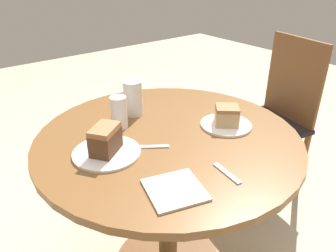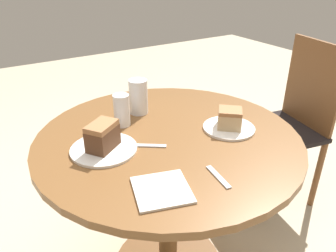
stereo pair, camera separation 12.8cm
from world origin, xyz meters
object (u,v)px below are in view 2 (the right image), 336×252
at_px(plate_far, 229,128).
at_px(glass_lemonade, 122,112).
at_px(cake_slice_near, 103,136).
at_px(cake_slice_far, 230,118).
at_px(chair, 286,122).
at_px(glass_water, 138,98).
at_px(plate_near, 104,149).

distance_m(plate_far, glass_lemonade, 0.45).
xyz_separation_m(cake_slice_near, glass_lemonade, (-0.15, 0.14, 0.00)).
bearing_deg(cake_slice_far, chair, 108.13).
bearing_deg(glass_lemonade, glass_water, 122.45).
xyz_separation_m(plate_far, cake_slice_near, (-0.12, -0.50, 0.05)).
bearing_deg(chair, plate_near, -73.71).
height_order(cake_slice_far, glass_water, glass_water).
relative_size(cake_slice_far, glass_water, 0.83).
bearing_deg(chair, glass_water, -86.24).
distance_m(plate_near, cake_slice_near, 0.05).
xyz_separation_m(chair, cake_slice_far, (0.22, -0.67, 0.29)).
xyz_separation_m(chair, plate_far, (0.22, -0.67, 0.25)).
bearing_deg(chair, cake_slice_far, -60.62).
distance_m(cake_slice_far, glass_water, 0.42).
relative_size(plate_far, cake_slice_near, 1.50).
relative_size(chair, cake_slice_far, 7.57).
bearing_deg(cake_slice_near, glass_lemonade, 135.87).
distance_m(cake_slice_near, glass_water, 0.34).
distance_m(plate_near, glass_water, 0.35).
bearing_deg(plate_near, glass_water, 130.55).
height_order(chair, cake_slice_far, chair).
bearing_deg(plate_near, chair, 95.04).
xyz_separation_m(chair, glass_lemonade, (-0.05, -1.03, 0.30)).
bearing_deg(plate_far, glass_water, -144.73).
xyz_separation_m(cake_slice_near, cake_slice_far, (0.12, 0.50, -0.01)).
bearing_deg(glass_water, glass_lemonade, -57.55).
height_order(cake_slice_near, glass_lemonade, glass_lemonade).
bearing_deg(plate_far, glass_lemonade, -126.77).
xyz_separation_m(plate_near, glass_lemonade, (-0.15, 0.14, 0.06)).
height_order(chair, plate_far, chair).
bearing_deg(glass_water, cake_slice_far, 35.27).
xyz_separation_m(plate_far, glass_lemonade, (-0.27, -0.36, 0.06)).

